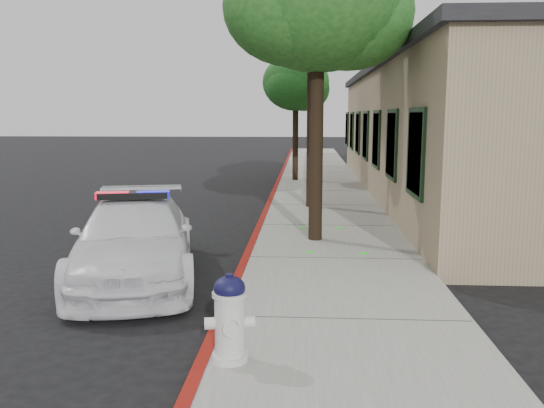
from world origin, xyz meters
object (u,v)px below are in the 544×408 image
at_px(police_car, 135,239).
at_px(fire_hydrant, 230,318).
at_px(street_tree_far, 297,85).
at_px(street_tree_mid, 314,15).
at_px(clapboard_building, 478,131).
at_px(street_tree_near, 318,3).

bearing_deg(police_car, fire_hydrant, -71.95).
bearing_deg(street_tree_far, police_car, -100.43).
bearing_deg(street_tree_mid, police_car, -113.97).
height_order(clapboard_building, police_car, clapboard_building).
bearing_deg(clapboard_building, street_tree_near, -125.61).
xyz_separation_m(street_tree_near, street_tree_far, (-0.58, 10.62, -0.99)).
bearing_deg(street_tree_far, street_tree_mid, -85.12).
xyz_separation_m(clapboard_building, street_tree_near, (-5.37, -7.50, 2.63)).
relative_size(fire_hydrant, street_tree_mid, 0.14).
xyz_separation_m(fire_hydrant, street_tree_mid, (0.94, 9.98, 4.64)).
xyz_separation_m(clapboard_building, street_tree_far, (-5.95, 3.12, 1.64)).
bearing_deg(clapboard_building, street_tree_mid, -148.66).
xyz_separation_m(police_car, street_tree_near, (2.98, 2.42, 4.09)).
relative_size(police_car, street_tree_mid, 0.71).
bearing_deg(police_car, street_tree_far, 66.67).
xyz_separation_m(police_car, fire_hydrant, (2.01, -3.36, -0.05)).
height_order(police_car, street_tree_mid, street_tree_mid).
height_order(police_car, street_tree_near, street_tree_near).
bearing_deg(street_tree_near, street_tree_far, 93.13).
bearing_deg(street_tree_near, police_car, -140.95).
distance_m(street_tree_mid, street_tree_far, 6.60).
bearing_deg(clapboard_building, police_car, -130.10).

